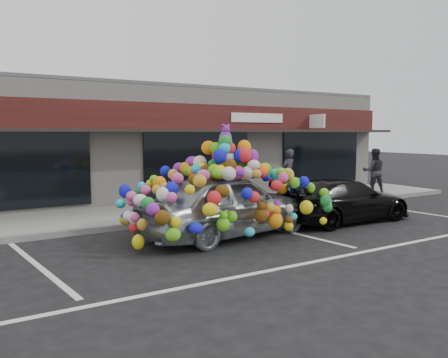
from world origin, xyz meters
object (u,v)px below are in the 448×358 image
black_sedan (344,200)px  pedestrian_b (374,171)px  toy_car (227,197)px  pedestrian_a (288,173)px

black_sedan → pedestrian_b: pedestrian_b is taller
toy_car → black_sedan: bearing=-102.3°
toy_car → black_sedan: toy_car is taller
pedestrian_a → black_sedan: bearing=59.4°
toy_car → pedestrian_b: size_ratio=2.88×
toy_car → pedestrian_a: size_ratio=2.86×
pedestrian_a → pedestrian_b: bearing=148.7°
pedestrian_a → pedestrian_b: pedestrian_a is taller
toy_car → pedestrian_a: 5.98m
pedestrian_a → pedestrian_b: size_ratio=1.01×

